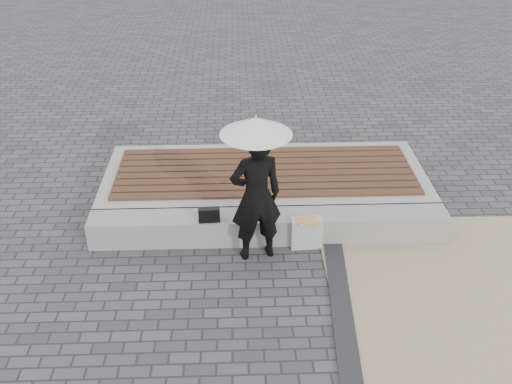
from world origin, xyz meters
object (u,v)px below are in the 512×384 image
at_px(parasol, 256,126).
at_px(canvas_tote, 306,233).
at_px(seating_ledge, 269,226).
at_px(woman, 256,196).
at_px(handbag, 209,215).

relative_size(parasol, canvas_tote, 2.52).
xyz_separation_m(seating_ledge, canvas_tote, (0.50, -0.22, 0.02)).
bearing_deg(seating_ledge, canvas_tote, -23.36).
relative_size(woman, canvas_tote, 4.16).
bearing_deg(woman, seating_ledge, -130.84).
bearing_deg(seating_ledge, woman, -117.12).
distance_m(seating_ledge, canvas_tote, 0.54).
bearing_deg(parasol, handbag, 158.46).
height_order(handbag, canvas_tote, handbag).
bearing_deg(handbag, seating_ledge, 6.14).
bearing_deg(canvas_tote, seating_ledge, 153.32).
bearing_deg(parasol, seating_ledge, 62.88).
height_order(seating_ledge, woman, woman).
height_order(woman, canvas_tote, woman).
xyz_separation_m(seating_ledge, woman, (-0.20, -0.39, 0.73)).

